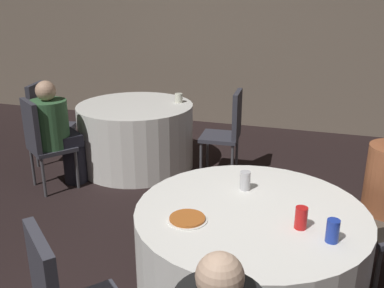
{
  "coord_description": "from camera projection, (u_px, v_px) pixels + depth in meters",
  "views": [
    {
      "loc": [
        0.29,
        -2.05,
        1.92
      ],
      "look_at": [
        -0.62,
        0.86,
        0.83
      ],
      "focal_mm": 40.0,
      "sensor_mm": 36.0,
      "label": 1
    }
  ],
  "objects": [
    {
      "name": "chair_far_west",
      "position": [
        45.0,
        117.0,
        4.93
      ],
      "size": [
        0.47,
        0.47,
        0.94
      ],
      "rotation": [
        0.0,
        0.0,
        -1.38
      ],
      "color": "#383842",
      "rests_on": "ground_plane"
    },
    {
      "name": "table_near",
      "position": [
        249.0,
        263.0,
        2.59
      ],
      "size": [
        1.35,
        1.35,
        0.73
      ],
      "color": "white",
      "rests_on": "ground_plane"
    },
    {
      "name": "person_green_jacket",
      "position": [
        57.0,
        133.0,
        4.31
      ],
      "size": [
        0.49,
        0.51,
        1.11
      ],
      "rotation": [
        0.0,
        0.0,
        -0.63
      ],
      "color": "black",
      "rests_on": "ground_plane"
    },
    {
      "name": "cup_far",
      "position": [
        179.0,
        98.0,
        4.84
      ],
      "size": [
        0.09,
        0.09,
        0.1
      ],
      "color": "silver",
      "rests_on": "table_far"
    },
    {
      "name": "soda_can_red",
      "position": [
        301.0,
        218.0,
        2.26
      ],
      "size": [
        0.07,
        0.07,
        0.12
      ],
      "color": "red",
      "rests_on": "table_near"
    },
    {
      "name": "chair_far_east",
      "position": [
        229.0,
        127.0,
        4.58
      ],
      "size": [
        0.43,
        0.42,
        0.94
      ],
      "rotation": [
        0.0,
        0.0,
        -4.65
      ],
      "color": "#383842",
      "rests_on": "ground_plane"
    },
    {
      "name": "pizza_plate_near",
      "position": [
        187.0,
        219.0,
        2.35
      ],
      "size": [
        0.23,
        0.23,
        0.02
      ],
      "color": "white",
      "rests_on": "table_near"
    },
    {
      "name": "person_floral_shirt",
      "position": [
        381.0,
        205.0,
        2.78
      ],
      "size": [
        0.49,
        0.46,
        1.2
      ],
      "rotation": [
        0.0,
        0.0,
        -4.1
      ],
      "color": "#4C4238",
      "rests_on": "ground_plane"
    },
    {
      "name": "wall_back",
      "position": [
        307.0,
        32.0,
        5.83
      ],
      "size": [
        16.0,
        0.06,
        2.8
      ],
      "color": "#7A6B5B",
      "rests_on": "ground_plane"
    },
    {
      "name": "soda_can_silver",
      "position": [
        245.0,
        181.0,
        2.7
      ],
      "size": [
        0.07,
        0.07,
        0.12
      ],
      "color": "silver",
      "rests_on": "table_near"
    },
    {
      "name": "soda_can_blue",
      "position": [
        333.0,
        231.0,
        2.14
      ],
      "size": [
        0.07,
        0.07,
        0.12
      ],
      "color": "#1E38A5",
      "rests_on": "table_near"
    },
    {
      "name": "table_far",
      "position": [
        136.0,
        136.0,
        4.88
      ],
      "size": [
        1.29,
        1.29,
        0.73
      ],
      "color": "white",
      "rests_on": "ground_plane"
    },
    {
      "name": "chair_far_southwest",
      "position": [
        41.0,
        138.0,
        4.22
      ],
      "size": [
        0.56,
        0.56,
        0.94
      ],
      "rotation": [
        0.0,
        0.0,
        -0.63
      ],
      "color": "#383842",
      "rests_on": "ground_plane"
    }
  ]
}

